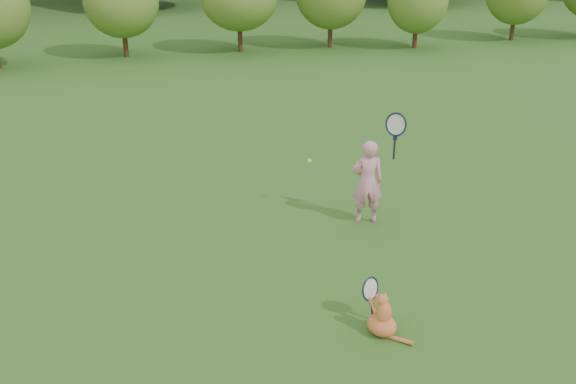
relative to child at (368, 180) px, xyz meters
name	(u,v)px	position (x,y,z in m)	size (l,w,h in m)	color
ground	(288,278)	(-1.37, -1.16, -0.60)	(100.00, 100.00, 0.00)	#2E5317
shrub_row	(177,6)	(-1.37, 11.84, 0.80)	(28.00, 3.00, 2.80)	#4D7925
child	(368,180)	(0.00, 0.00, 0.00)	(0.63, 0.40, 1.70)	pink
cat	(382,312)	(-0.74, -2.39, -0.37)	(0.43, 0.63, 0.61)	#D45228
tennis_ball	(309,161)	(-0.63, 0.62, 0.10)	(0.06, 0.06, 0.06)	#B9E51B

